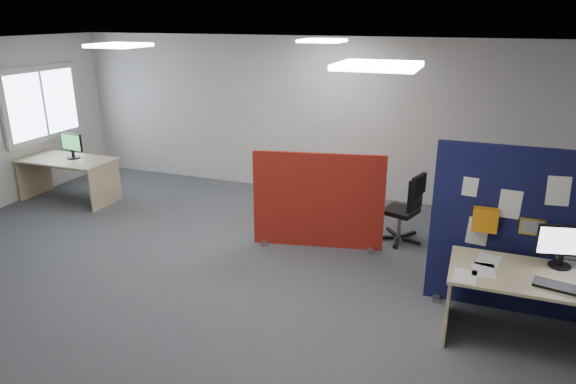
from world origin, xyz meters
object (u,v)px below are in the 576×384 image
(second_desk, at_px, (69,169))
(office_chair, at_px, (408,204))
(red_divider, at_px, (318,202))
(monitor_second, at_px, (72,144))
(navy_divider, at_px, (540,236))
(monitor_main, at_px, (564,244))
(main_desk, at_px, (552,292))

(second_desk, distance_m, office_chair, 5.65)
(second_desk, bearing_deg, office_chair, 2.36)
(red_divider, distance_m, monitor_second, 4.48)
(navy_divider, height_order, second_desk, navy_divider)
(navy_divider, height_order, office_chair, navy_divider)
(monitor_second, bearing_deg, monitor_main, -3.28)
(monitor_second, distance_m, office_chair, 5.59)
(navy_divider, relative_size, office_chair, 2.22)
(office_chair, bearing_deg, red_divider, -135.36)
(second_desk, distance_m, monitor_second, 0.43)
(monitor_second, bearing_deg, office_chair, 10.31)
(second_desk, relative_size, office_chair, 1.60)
(second_desk, bearing_deg, monitor_main, -11.22)
(navy_divider, relative_size, monitor_second, 4.62)
(main_desk, relative_size, red_divider, 1.07)
(navy_divider, bearing_deg, office_chair, 137.35)
(main_desk, xyz_separation_m, monitor_main, (0.06, 0.23, 0.41))
(navy_divider, relative_size, main_desk, 1.17)
(main_desk, height_order, office_chair, office_chair)
(red_divider, bearing_deg, navy_divider, -28.96)
(second_desk, bearing_deg, navy_divider, -9.10)
(main_desk, bearing_deg, red_divider, 153.68)
(main_desk, relative_size, second_desk, 1.19)
(red_divider, distance_m, office_chair, 1.25)
(monitor_main, xyz_separation_m, office_chair, (-1.67, 1.68, -0.41))
(main_desk, height_order, red_divider, red_divider)
(red_divider, bearing_deg, monitor_second, 163.51)
(navy_divider, height_order, main_desk, navy_divider)
(navy_divider, xyz_separation_m, second_desk, (-7.15, 1.14, -0.35))
(main_desk, bearing_deg, monitor_second, 166.47)
(monitor_main, distance_m, second_desk, 7.47)
(navy_divider, xyz_separation_m, office_chair, (-1.50, 1.38, -0.34))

